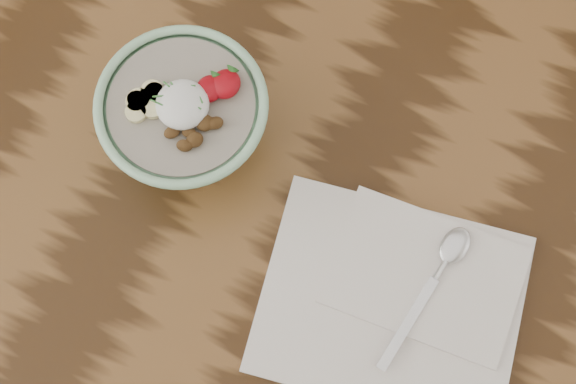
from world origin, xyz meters
The scene contains 4 objects.
table centered at (0.00, 0.00, 65.70)cm, with size 160.00×90.00×75.00cm.
breakfast_bowl centered at (2.33, -4.56, 81.00)cm, with size 17.62×17.62×12.00cm.
napkin centered at (30.08, -11.38, 75.69)cm, with size 30.06×25.91×1.64cm.
spoon centered at (32.92, -6.46, 77.02)cm, with size 4.26×17.35×0.90cm.
Camera 1 is at (24.89, -27.32, 159.21)cm, focal length 50.00 mm.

